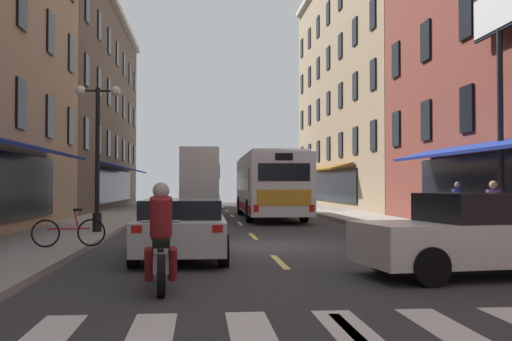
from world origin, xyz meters
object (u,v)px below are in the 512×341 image
Objects in this scene: pedestrian_far at (458,206)px; pedestrian_near at (493,210)px; billboard_sign at (500,42)px; bicycle_near at (69,232)px; transit_bus at (269,185)px; box_truck at (201,179)px; motorcycle_rider at (161,244)px; sedan_near at (182,227)px; street_lamp_twin at (98,150)px; sedan_mid at (492,234)px.

pedestrian_near is at bearing -160.42° from pedestrian_far.
billboard_sign is 13.14m from bicycle_near.
pedestrian_near is at bearing -73.97° from transit_bus.
box_truck reaches higher than transit_bus.
bicycle_near is 12.11m from pedestrian_far.
pedestrian_near is at bearing 34.64° from motorcycle_rider.
bicycle_near is 1.07× the size of pedestrian_far.
billboard_sign is 4.32× the size of bicycle_near.
box_truck is at bearing 89.06° from sedan_near.
motorcycle_rider is 1.31× the size of pedestrian_far.
bicycle_near is at bearing -88.73° from street_lamp_twin.
motorcycle_rider is 0.45× the size of street_lamp_twin.
sedan_near is 4.22m from motorcycle_rider.
pedestrian_near is at bearing 63.62° from sedan_mid.
pedestrian_far reaches higher than sedan_near.
street_lamp_twin reaches higher than bicycle_near.
sedan_mid is (-3.52, -6.65, -5.05)m from billboard_sign.
box_truck is at bearing 81.31° from street_lamp_twin.
street_lamp_twin is at bearing 104.42° from motorcycle_rider.
street_lamp_twin is (-8.42, 9.25, 1.97)m from sedan_mid.
sedan_near is 10.19m from pedestrian_far.
transit_bus is 2.41× the size of sedan_near.
motorcycle_rider is 10.73m from street_lamp_twin.
bicycle_near is (-2.72, 1.27, -0.18)m from sedan_near.
sedan_mid is 1.06× the size of street_lamp_twin.
pedestrian_far is (-0.46, 1.98, -4.85)m from billboard_sign.
billboard_sign is 1.49× the size of sedan_mid.
sedan_near is at bearing -90.94° from box_truck.
billboard_sign reaches higher than pedestrian_far.
sedan_near is 8.03m from pedestrian_near.
transit_bus is (-5.40, 12.54, -4.17)m from billboard_sign.
billboard_sign is 3.54× the size of motorcycle_rider.
pedestrian_near reaches higher than motorcycle_rider.
bicycle_near is (-11.84, -2.13, -5.29)m from billboard_sign.
pedestrian_far is at bearing 70.43° from sedan_mid.
motorcycle_rider is at bearing -65.30° from bicycle_near.
sedan_near is at bearing 18.38° from pedestrian_near.
billboard_sign reaches higher than sedan_near.
transit_bus is 2.36× the size of sedan_mid.
sedan_mid reaches higher than sedan_near.
sedan_mid is 5.19m from pedestrian_near.
sedan_mid is 2.37× the size of motorcycle_rider.
pedestrian_near is at bearing 0.67° from bicycle_near.
pedestrian_far reaches higher than sedan_mid.
pedestrian_far is (0.76, 3.98, -0.03)m from pedestrian_near.
transit_bus is 15.15m from pedestrian_near.
box_truck is at bearing -65.64° from pedestrian_near.
transit_bus is at bearing -74.14° from box_truck.
billboard_sign is 10.99m from sedan_near.
box_truck is 31.16m from sedan_mid.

